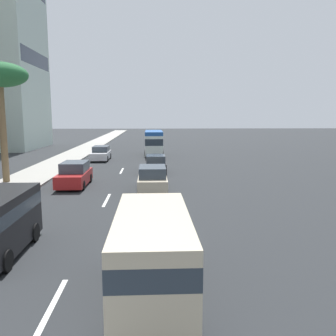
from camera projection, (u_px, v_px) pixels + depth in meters
ground_plane at (124, 166)px, 35.20m from camera, size 198.00×198.00×0.00m
sidewalk_right at (54, 165)px, 34.85m from camera, size 162.00×3.78×0.15m
lane_stripe_near at (51, 308)px, 9.18m from camera, size 3.20×0.16×0.01m
lane_stripe_mid at (107, 200)px, 20.90m from camera, size 3.20×0.16×0.01m
lane_stripe_far at (122, 171)px, 31.91m from camera, size 3.20×0.16×0.01m
minibus_lead at (154, 142)px, 44.20m from camera, size 6.94×2.27×3.05m
car_second at (152, 179)px, 23.45m from camera, size 4.60×1.95×1.66m
car_third at (75, 175)px, 25.00m from camera, size 4.51×1.91×1.71m
van_fourth at (152, 252)px, 9.43m from camera, size 5.14×2.10×2.40m
car_fifth at (101, 153)px, 39.50m from camera, size 4.59×1.89×1.58m
car_sixth at (156, 164)px, 30.82m from camera, size 4.03×1.83×1.55m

